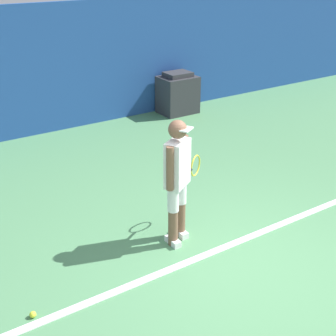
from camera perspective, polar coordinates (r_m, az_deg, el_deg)
ground_plane at (r=5.56m, az=9.19°, el=-12.06°), size 24.00×24.00×0.00m
back_wall at (r=9.56m, az=-13.71°, el=11.63°), size 24.00×0.10×2.48m
court_baseline at (r=5.83m, az=6.20°, el=-9.87°), size 21.60×0.10×0.01m
tennis_player at (r=5.56m, az=1.19°, el=-1.06°), size 0.82×0.54×1.59m
tennis_ball at (r=5.05m, az=-16.15°, el=-16.78°), size 0.07×0.07×0.07m
covered_chair at (r=10.58m, az=1.19°, el=9.04°), size 0.81×0.63×0.92m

